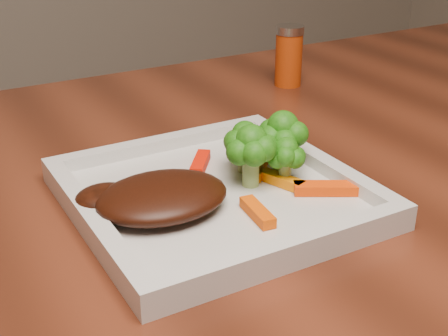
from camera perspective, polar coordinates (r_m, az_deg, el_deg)
plate at (r=0.62m, az=-0.81°, el=-2.80°), size 0.27×0.27×0.01m
steak at (r=0.58m, az=-5.68°, el=-2.62°), size 0.13×0.10×0.03m
broccoli_0 at (r=0.65m, az=1.93°, el=2.54°), size 0.07×0.07×0.07m
broccoli_1 at (r=0.65m, az=5.36°, el=2.43°), size 0.07×0.07×0.06m
broccoli_2 at (r=0.62m, az=5.67°, el=1.05°), size 0.05×0.05×0.06m
broccoli_3 at (r=0.62m, az=2.49°, el=1.02°), size 0.07×0.07×0.06m
carrot_1 at (r=0.62m, az=9.33°, el=-1.84°), size 0.06×0.05×0.01m
carrot_2 at (r=0.57m, az=3.08°, el=-4.05°), size 0.02×0.05×0.01m
carrot_3 at (r=0.70m, az=4.43°, el=1.80°), size 0.06×0.03×0.01m
carrot_4 at (r=0.67m, az=-2.18°, el=0.45°), size 0.04×0.05×0.01m
carrot_5 at (r=0.63m, az=5.31°, el=-1.13°), size 0.03×0.05×0.01m
carrot_6 at (r=0.66m, az=3.17°, el=0.04°), size 0.04×0.05×0.01m
spice_shaker at (r=0.97m, az=5.94°, el=10.16°), size 0.05×0.05×0.09m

